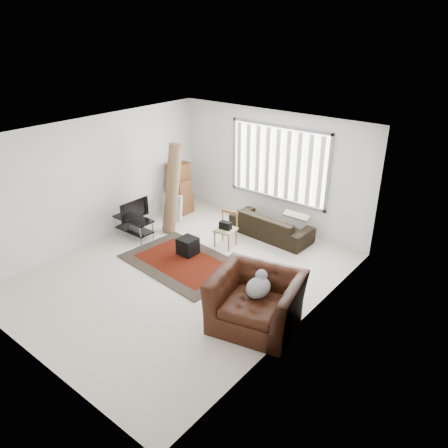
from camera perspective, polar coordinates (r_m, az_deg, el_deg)
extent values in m
plane|color=beige|center=(8.50, -5.45, -6.55)|extent=(6.00, 6.00, 0.00)
cube|color=white|center=(7.46, -6.30, 11.41)|extent=(5.00, 6.00, 0.02)
cube|color=white|center=(10.09, 6.21, 7.06)|extent=(5.00, 0.02, 2.70)
cube|color=white|center=(6.36, -25.15, -6.63)|extent=(5.00, 0.02, 2.70)
cube|color=white|center=(9.70, -16.52, 5.42)|extent=(0.02, 6.00, 2.70)
cube|color=white|center=(6.53, 10.11, -3.61)|extent=(0.02, 6.00, 2.70)
cube|color=white|center=(9.91, 7.17, 7.90)|extent=(2.40, 0.01, 1.60)
cube|color=gray|center=(9.89, 7.11, 7.87)|extent=(2.52, 0.06, 1.72)
cube|color=white|center=(9.86, 6.99, 7.82)|extent=(2.40, 0.02, 1.55)
cube|color=black|center=(8.88, -5.36, -4.99)|extent=(2.51, 1.78, 0.02)
cube|color=#4C1106|center=(8.88, -5.36, -4.93)|extent=(1.97, 1.25, 0.00)
cube|color=black|center=(9.88, -11.77, 0.67)|extent=(0.94, 0.42, 0.04)
cube|color=black|center=(9.99, -11.64, -0.71)|extent=(0.90, 0.39, 0.03)
cylinder|color=#B2B2B7|center=(10.18, -13.96, -0.15)|extent=(0.03, 0.03, 0.47)
cylinder|color=#B2B2B7|center=(9.57, -10.83, -1.51)|extent=(0.03, 0.03, 0.47)
cylinder|color=#B2B2B7|center=(10.37, -12.42, 0.50)|extent=(0.03, 0.03, 0.47)
cylinder|color=#B2B2B7|center=(9.78, -9.27, -0.79)|extent=(0.03, 0.03, 0.47)
imported|color=black|center=(9.79, -11.89, 1.93)|extent=(0.10, 0.76, 0.44)
cube|color=black|center=(9.08, -4.73, -2.88)|extent=(0.36, 0.36, 0.36)
cube|color=brown|center=(11.13, -5.74, 2.73)|extent=(0.53, 0.48, 0.48)
cube|color=brown|center=(10.93, -5.88, 4.85)|extent=(0.48, 0.43, 0.43)
cube|color=brown|center=(10.86, -5.94, 6.98)|extent=(0.43, 0.43, 0.38)
cube|color=silver|center=(10.70, -6.71, 2.22)|extent=(0.52, 0.25, 0.64)
cylinder|color=brown|center=(9.90, -6.78, 4.62)|extent=(0.37, 0.66, 2.03)
imported|color=black|center=(9.81, 6.18, 0.32)|extent=(1.91, 0.90, 0.72)
cube|color=tan|center=(9.32, 0.20, -0.77)|extent=(0.47, 0.47, 0.05)
cylinder|color=olive|center=(9.35, -1.24, -1.98)|extent=(0.04, 0.04, 0.38)
cylinder|color=olive|center=(9.20, 0.60, -2.47)|extent=(0.04, 0.04, 0.38)
cylinder|color=olive|center=(9.62, -0.18, -1.18)|extent=(0.04, 0.04, 0.38)
cylinder|color=olive|center=(9.47, 1.62, -1.63)|extent=(0.04, 0.04, 0.38)
cube|color=olive|center=(9.32, 0.76, 1.60)|extent=(0.39, 0.10, 0.06)
cube|color=olive|center=(9.46, -0.16, 0.92)|extent=(0.04, 0.04, 0.38)
cube|color=olive|center=(9.31, 1.68, 0.48)|extent=(0.04, 0.04, 0.38)
cube|color=black|center=(9.28, 0.20, -0.19)|extent=(0.27, 0.18, 0.16)
imported|color=#33150A|center=(6.93, 4.25, -9.58)|extent=(1.61, 1.48, 1.01)
ellipsoid|color=#59595B|center=(6.85, 4.29, -8.55)|extent=(0.36, 0.42, 0.25)
sphere|color=#59595B|center=(6.92, 4.91, -6.69)|extent=(0.19, 0.19, 0.19)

